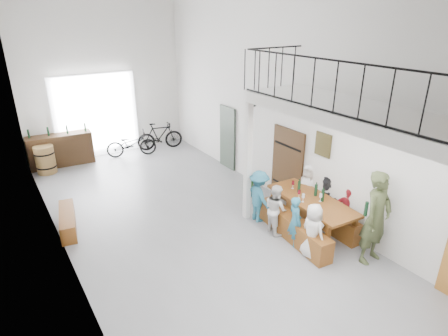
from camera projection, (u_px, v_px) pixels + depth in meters
floor at (191, 224)px, 8.95m from camera, size 12.00×12.00×0.00m
room_walls at (185, 73)px, 7.58m from camera, size 12.00×12.00×12.00m
gateway_portal at (97, 116)px, 12.80m from camera, size 2.80×0.08×2.80m
right_wall_decor at (338, 158)px, 8.20m from camera, size 0.07×8.28×5.07m
balcony at (375, 121)px, 6.39m from camera, size 1.52×5.62×4.00m
tasting_table at (312, 202)px, 8.47m from camera, size 1.07×2.28×0.79m
bench_inner at (293, 228)px, 8.29m from camera, size 0.61×2.27×0.52m
bench_wall at (321, 215)px, 8.84m from camera, size 0.36×2.19×0.50m
tableware at (309, 191)px, 8.49m from camera, size 0.53×0.91×0.35m
side_bench at (68, 221)px, 8.68m from camera, size 0.59×1.52×0.42m
oak_barrel at (45, 160)px, 11.65m from camera, size 0.60×0.60×0.88m
serving_counter at (61, 150)px, 12.23m from camera, size 2.02×0.72×1.05m
counter_bottles at (58, 130)px, 11.97m from camera, size 1.73×0.25×0.28m
guest_left_a at (313, 231)px, 7.57m from camera, size 0.41×0.60×1.20m
guest_left_b at (295, 221)px, 7.97m from camera, size 0.39×0.48×1.14m
guest_left_c at (276, 209)px, 8.44m from camera, size 0.52×0.63×1.17m
guest_left_d at (259, 196)px, 8.88m from camera, size 0.52×0.86×1.29m
guest_right_a at (347, 211)px, 8.43m from camera, size 0.47×0.70×1.11m
guest_right_b at (327, 198)px, 8.90m from camera, size 0.53×1.14×1.19m
guest_right_c at (308, 188)px, 9.32m from camera, size 0.58×0.72×1.27m
host_standing at (376, 218)px, 7.31m from camera, size 0.75×0.53×1.95m
potted_plant at (250, 179)px, 10.83m from camera, size 0.50×0.46×0.46m
bicycle_near at (131, 144)px, 13.01m from camera, size 1.79×1.05×0.89m
bicycle_far at (160, 136)px, 13.67m from camera, size 1.72×0.82×1.00m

